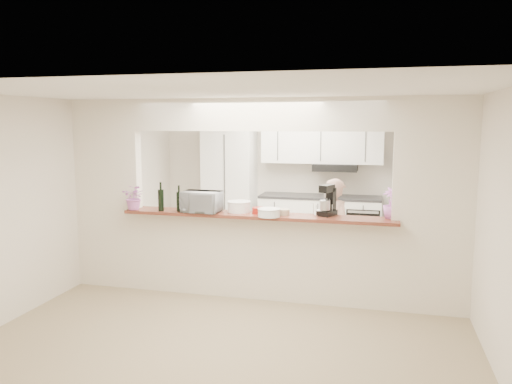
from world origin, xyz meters
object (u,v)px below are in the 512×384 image
(toaster_oven, at_px, (202,202))
(person, at_px, (335,232))
(stand_mixer, at_px, (328,202))
(refrigerator, at_px, (416,205))

(toaster_oven, relative_size, person, 0.33)
(stand_mixer, height_order, person, stand_mixer)
(refrigerator, height_order, person, refrigerator)
(toaster_oven, xyz_separation_m, person, (1.59, 0.90, -0.49))
(stand_mixer, bearing_deg, toaster_oven, -174.06)
(stand_mixer, relative_size, person, 0.26)
(person, bearing_deg, toaster_oven, 73.60)
(refrigerator, height_order, stand_mixer, refrigerator)
(refrigerator, distance_m, stand_mixer, 2.88)
(refrigerator, relative_size, toaster_oven, 3.60)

